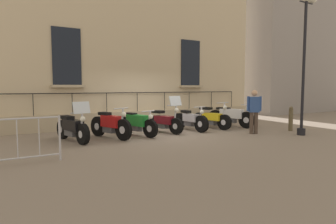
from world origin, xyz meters
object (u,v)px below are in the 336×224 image
object	(u,v)px
motorcycle_maroon	(164,121)
bollard	(291,119)
pedestrian_standing	(254,109)
motorcycle_green	(137,123)
lamppost	(305,28)
motorcycle_silver	(190,121)
motorcycle_yellow	(212,119)
crowd_barrier	(6,141)
motorcycle_red	(111,125)
motorcycle_white	(231,116)
motorcycle_black	(73,128)

from	to	relation	value
motorcycle_maroon	bollard	xyz separation A→B (m)	(2.14, 4.49, 0.06)
bollard	pedestrian_standing	world-z (taller)	pedestrian_standing
motorcycle_green	lamppost	size ratio (longest dim) A/B	0.39
motorcycle_green	bollard	size ratio (longest dim) A/B	2.04
motorcycle_silver	motorcycle_yellow	xyz separation A→B (m)	(-0.01, 1.09, 0.02)
motorcycle_yellow	bollard	xyz separation A→B (m)	(2.12, 2.22, 0.08)
motorcycle_green	crowd_barrier	distance (m)	4.63
motorcycle_yellow	motorcycle_red	bearing A→B (deg)	-88.44
motorcycle_green	bollard	bearing A→B (deg)	70.12
motorcycle_green	motorcycle_maroon	bearing A→B (deg)	94.49
motorcycle_yellow	motorcycle_maroon	bearing A→B (deg)	-90.59
motorcycle_red	motorcycle_white	xyz separation A→B (m)	(-0.08, 5.44, 0.01)
motorcycle_black	motorcycle_white	size ratio (longest dim) A/B	0.96
motorcycle_maroon	pedestrian_standing	world-z (taller)	pedestrian_standing
motorcycle_red	lamppost	size ratio (longest dim) A/B	0.39
motorcycle_black	bollard	size ratio (longest dim) A/B	2.10
motorcycle_white	motorcycle_green	bearing A→B (deg)	-89.58
pedestrian_standing	motorcycle_silver	bearing A→B (deg)	-141.20
motorcycle_white	lamppost	distance (m)	4.45
motorcycle_black	motorcycle_maroon	xyz separation A→B (m)	(-0.07, 3.36, 0.00)
motorcycle_red	motorcycle_white	bearing A→B (deg)	90.88
lamppost	pedestrian_standing	distance (m)	3.29
motorcycle_red	motorcycle_yellow	xyz separation A→B (m)	(-0.12, 4.42, -0.04)
bollard	motorcycle_maroon	bearing A→B (deg)	-115.48
motorcycle_silver	motorcycle_yellow	distance (m)	1.09
lamppost	crowd_barrier	distance (m)	9.75
motorcycle_red	motorcycle_white	world-z (taller)	motorcycle_red
motorcycle_red	motorcycle_yellow	bearing A→B (deg)	91.56
motorcycle_red	motorcycle_green	size ratio (longest dim) A/B	0.98
motorcycle_black	pedestrian_standing	bearing A→B (deg)	73.09
pedestrian_standing	lamppost	bearing A→B (deg)	49.68
motorcycle_silver	pedestrian_standing	xyz separation A→B (m)	(1.88, 1.51, 0.51)
motorcycle_maroon	motorcycle_white	size ratio (longest dim) A/B	0.87
motorcycle_white	crowd_barrier	bearing A→B (deg)	-75.36
pedestrian_standing	motorcycle_red	bearing A→B (deg)	-110.12
motorcycle_maroon	crowd_barrier	xyz separation A→B (m)	(2.29, -5.25, 0.14)
motorcycle_red	crowd_barrier	size ratio (longest dim) A/B	0.86
motorcycle_green	motorcycle_yellow	world-z (taller)	motorcycle_yellow
motorcycle_silver	lamppost	world-z (taller)	lamppost
pedestrian_standing	motorcycle_maroon	bearing A→B (deg)	-125.44
motorcycle_silver	motorcycle_yellow	bearing A→B (deg)	90.58
motorcycle_black	motorcycle_yellow	world-z (taller)	motorcycle_black
motorcycle_green	motorcycle_red	bearing A→B (deg)	-86.96
lamppost	bollard	world-z (taller)	lamppost
motorcycle_green	motorcycle_yellow	xyz separation A→B (m)	(-0.07, 3.44, -0.02)
motorcycle_white	crowd_barrier	xyz separation A→B (m)	(2.23, -8.55, 0.11)
crowd_barrier	motorcycle_white	bearing A→B (deg)	104.64
motorcycle_yellow	bollard	size ratio (longest dim) A/B	1.99
motorcycle_red	motorcycle_silver	size ratio (longest dim) A/B	0.99
motorcycle_white	crowd_barrier	size ratio (longest dim) A/B	0.94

